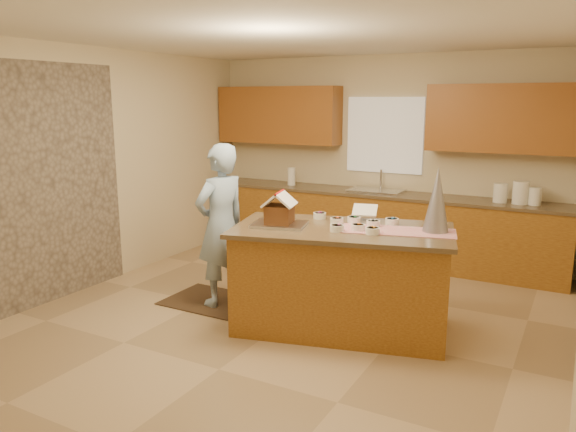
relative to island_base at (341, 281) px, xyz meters
The scene contains 27 objects.
floor 0.70m from the island_base, 169.31° to the right, with size 5.50×5.50×0.00m, color tan.
ceiling 2.30m from the island_base, 169.31° to the right, with size 5.50×5.50×0.00m, color silver.
wall_back 2.84m from the island_base, 101.10° to the left, with size 5.50×5.50×0.00m, color beige.
wall_front 3.03m from the island_base, 100.35° to the right, with size 5.50×5.50×0.00m, color beige.
wall_left 3.15m from the island_base, behind, with size 5.50×5.50×0.00m, color beige.
stone_accent 3.23m from the island_base, 163.33° to the right, with size 2.50×2.50×0.00m, color gray.
window_curtain 2.92m from the island_base, 101.23° to the left, with size 1.05×0.03×1.00m, color white.
back_counter_base 2.41m from the island_base, 102.48° to the left, with size 4.80×0.60×0.88m, color #9C6520.
back_counter_top 2.45m from the island_base, 102.48° to the left, with size 4.85×0.63×0.04m, color brown.
upper_cabinet_left 3.53m from the island_base, 129.95° to the left, with size 1.85×0.35×0.80m, color #9E5522.
upper_cabinet_right 3.04m from the island_base, 67.39° to the left, with size 1.85×0.35×0.80m, color #9E5522.
sink 2.45m from the island_base, 102.48° to the left, with size 0.70×0.45×0.12m, color silver.
faucet 2.65m from the island_base, 101.62° to the left, with size 0.03×0.03×0.28m, color silver.
island_base is the anchor object (origin of this frame).
island_top 0.48m from the island_base, 90.00° to the right, with size 1.98×1.03×0.04m, color brown.
table_runner 0.70m from the island_base, 14.37° to the left, with size 1.05×0.38×0.01m, color #A40B25.
baking_tray 0.78m from the island_base, 160.43° to the right, with size 0.48×0.36×0.03m, color silver.
cookbook 0.74m from the island_base, 82.83° to the left, with size 0.23×0.02×0.19m, color white.
tinsel_tree 1.14m from the island_base, 18.04° to the left, with size 0.23×0.23×0.58m, color #B7B7C4.
rug 1.46m from the island_base, behind, with size 1.14×0.74×0.01m, color black.
boy 1.40m from the island_base, behind, with size 0.61×0.40×1.68m, color #8FAACB.
canister_a 2.63m from the island_base, 66.34° to the left, with size 0.16×0.16×0.23m, color white.
canister_b 2.73m from the island_base, 61.96° to the left, with size 0.18×0.18×0.27m, color white.
canister_c 2.80m from the island_base, 59.06° to the left, with size 0.14×0.14×0.20m, color white.
paper_towel 3.01m from the island_base, 127.32° to the left, with size 0.11×0.11×0.25m, color white.
gingerbread_house 0.87m from the island_base, 160.43° to the right, with size 0.35×0.36×0.30m.
candy_bowls 0.55m from the island_base, 57.93° to the left, with size 0.84×0.63×0.06m.
Camera 1 is at (2.44, -4.45, 2.12)m, focal length 34.50 mm.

